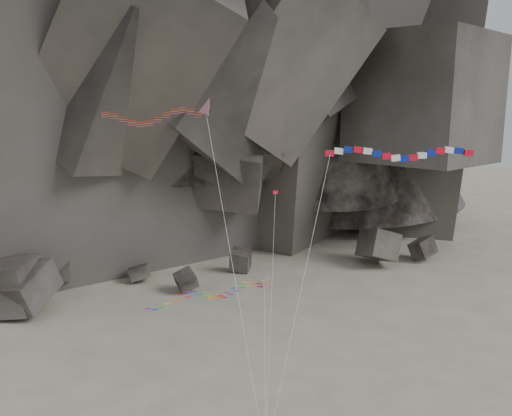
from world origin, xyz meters
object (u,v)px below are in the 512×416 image
object	(u,v)px
delta_kite	(150,116)
pennant_kite	(273,256)
parafoil_kite	(202,295)
banner_kite	(398,154)

from	to	relation	value
delta_kite	pennant_kite	distance (m)	17.25
parafoil_kite	pennant_kite	xyz separation A→B (m)	(5.42, -4.65, 4.71)
parafoil_kite	banner_kite	bearing A→B (deg)	-44.89
banner_kite	parafoil_kite	distance (m)	22.11
delta_kite	parafoil_kite	xyz separation A→B (m)	(3.83, -3.97, -16.43)
delta_kite	banner_kite	world-z (taller)	delta_kite
parafoil_kite	pennant_kite	distance (m)	8.55
parafoil_kite	pennant_kite	size ratio (longest dim) A/B	0.69
banner_kite	pennant_kite	bearing A→B (deg)	-160.16
parafoil_kite	pennant_kite	bearing A→B (deg)	-70.55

